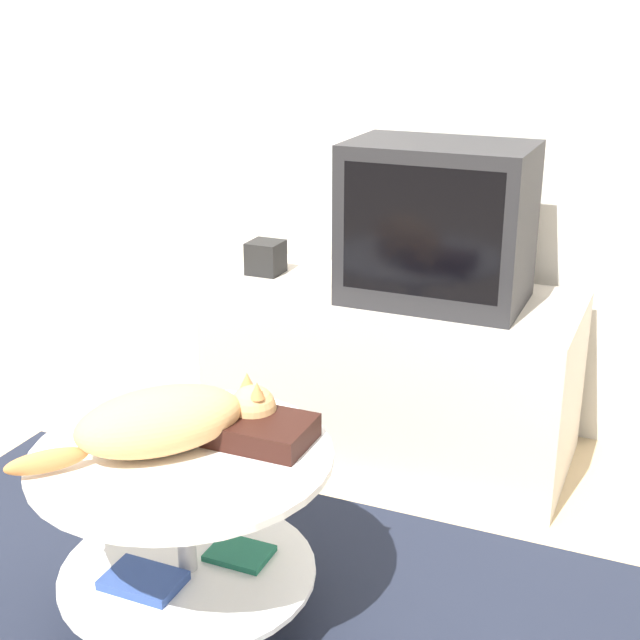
# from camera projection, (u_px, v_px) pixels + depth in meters

# --- Properties ---
(wall_back) EXTENTS (8.00, 0.05, 2.60)m
(wall_back) POSITION_uv_depth(u_px,v_px,m) (399.00, 44.00, 2.96)
(wall_back) COLOR silver
(wall_back) RESTS_ON ground_plane
(rug) EXTENTS (2.04, 1.42, 0.02)m
(rug) POSITION_uv_depth(u_px,v_px,m) (186.00, 638.00, 2.12)
(rug) COLOR #1E2333
(rug) RESTS_ON ground_plane
(tv_stand) EXTENTS (1.16, 0.56, 0.56)m
(tv_stand) POSITION_uv_depth(u_px,v_px,m) (394.00, 373.00, 2.94)
(tv_stand) COLOR beige
(tv_stand) RESTS_ON ground_plane
(tv) EXTENTS (0.55, 0.36, 0.49)m
(tv) POSITION_uv_depth(u_px,v_px,m) (437.00, 223.00, 2.71)
(tv) COLOR #232326
(tv) RESTS_ON tv_stand
(speaker) EXTENTS (0.11, 0.11, 0.11)m
(speaker) POSITION_uv_depth(u_px,v_px,m) (266.00, 257.00, 3.04)
(speaker) COLOR black
(speaker) RESTS_ON tv_stand
(coffee_table) EXTENTS (0.69, 0.69, 0.46)m
(coffee_table) POSITION_uv_depth(u_px,v_px,m) (184.00, 514.00, 2.06)
(coffee_table) COLOR #B2B2B7
(coffee_table) RESTS_ON rug
(dvd_box) EXTENTS (0.23, 0.17, 0.06)m
(dvd_box) POSITION_uv_depth(u_px,v_px,m) (261.00, 430.00, 2.05)
(dvd_box) COLOR black
(dvd_box) RESTS_ON coffee_table
(cat) EXTENTS (0.44, 0.50, 0.15)m
(cat) POSITION_uv_depth(u_px,v_px,m) (168.00, 420.00, 2.00)
(cat) COLOR tan
(cat) RESTS_ON coffee_table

